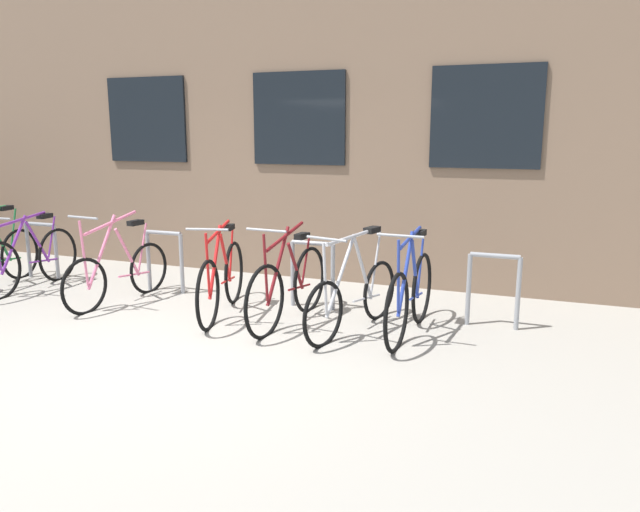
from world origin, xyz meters
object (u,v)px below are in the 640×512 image
bicycle_blue (410,295)px  bicycle_purple (30,259)px  bicycle_pink (118,271)px  bicycle_red (222,279)px  bicycle_maroon (289,286)px  bicycle_silver (354,295)px

bicycle_blue → bicycle_purple: bicycle_blue is taller
bicycle_pink → bicycle_red: bicycle_pink is taller
bicycle_blue → bicycle_purple: (-4.96, 0.03, -0.02)m
bicycle_pink → bicycle_red: (1.40, 0.01, 0.03)m
bicycle_maroon → bicycle_pink: bearing=179.6°
bicycle_red → bicycle_blue: bearing=1.7°
bicycle_blue → bicycle_red: size_ratio=1.00×
bicycle_silver → bicycle_blue: bearing=9.2°
bicycle_blue → bicycle_red: bicycle_blue is taller
bicycle_blue → bicycle_pink: 3.49m
bicycle_maroon → bicycle_red: bicycle_maroon is taller
bicycle_red → bicycle_silver: bearing=-1.0°
bicycle_red → bicycle_purple: bearing=178.1°
bicycle_pink → bicycle_silver: size_ratio=0.99×
bicycle_purple → bicycle_red: bicycle_red is taller
bicycle_blue → bicycle_pink: bearing=-178.9°
bicycle_silver → bicycle_pink: bearing=179.6°
bicycle_silver → bicycle_red: 1.53m
bicycle_blue → bicycle_purple: size_ratio=0.98×
bicycle_maroon → bicycle_purple: bearing=178.2°
bicycle_blue → bicycle_maroon: bicycle_blue is taller
bicycle_blue → bicycle_maroon: size_ratio=0.99×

